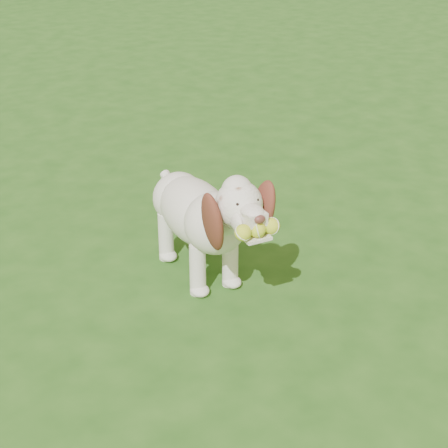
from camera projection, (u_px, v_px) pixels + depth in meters
ground at (182, 240)px, 4.01m from camera, size 80.00×80.00×0.00m
dog at (204, 213)px, 3.49m from camera, size 0.48×1.02×0.67m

